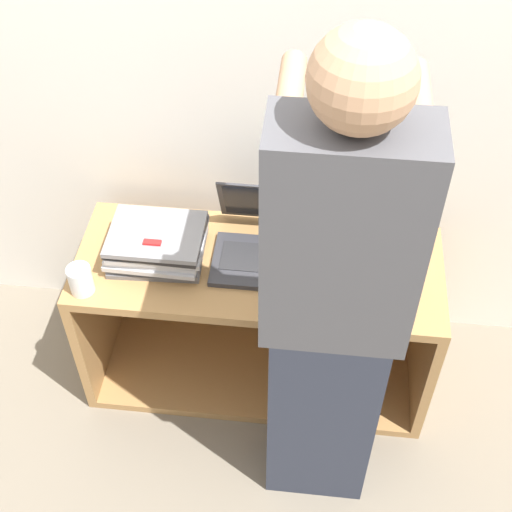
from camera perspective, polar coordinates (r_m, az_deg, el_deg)
name	(u,v)px	position (r m, az deg, el deg)	size (l,w,h in m)	color
ground_plane	(251,423)	(2.85, -0.40, -13.19)	(12.00, 12.00, 0.00)	#756B5B
wall_back	(271,67)	(2.41, 1.17, 14.90)	(8.00, 0.05, 2.40)	silver
cart	(260,308)	(2.77, 0.32, -4.18)	(1.29, 0.51, 0.64)	#A87A47
laptop_open	(260,242)	(2.49, 0.34, 1.14)	(0.32, 0.35, 0.25)	#333338
laptop_stack_left	(157,244)	(2.49, -7.91, 1.00)	(0.34, 0.27, 0.13)	slate
laptop_stack_right	(360,261)	(2.45, 8.30, -0.42)	(0.34, 0.27, 0.11)	#B7B7BC
person	(333,314)	(2.01, 6.20, -4.64)	(0.40, 0.54, 1.78)	#2D3342
mug	(81,280)	(2.44, -13.86, -1.85)	(0.08, 0.08, 0.10)	white
inventory_tag	(152,242)	(2.40, -8.30, 1.08)	(0.06, 0.02, 0.01)	red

